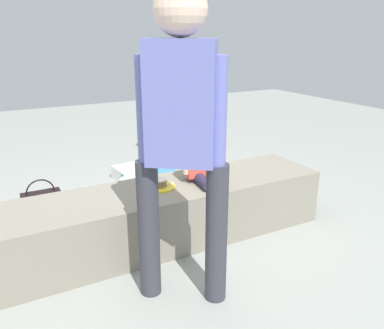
{
  "coord_description": "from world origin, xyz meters",
  "views": [
    {
      "loc": [
        -1.0,
        -2.36,
        1.44
      ],
      "look_at": [
        0.11,
        -0.3,
        0.66
      ],
      "focal_mm": 37.2,
      "sensor_mm": 36.0,
      "label": 1
    }
  ],
  "objects_px": {
    "water_bottle_near_gift": "(123,186)",
    "water_bottle_far_side": "(77,214)",
    "handbag_black_leather": "(42,202)",
    "party_cup_red": "(174,199)",
    "cake_box_white": "(129,173)",
    "adult_standing": "(181,124)",
    "cake_plate": "(159,185)",
    "gift_bag": "(162,163)",
    "child_seated": "(201,153)"
  },
  "relations": [
    {
      "from": "party_cup_red",
      "to": "handbag_black_leather",
      "type": "xyz_separation_m",
      "value": [
        -1.05,
        0.35,
        0.05
      ]
    },
    {
      "from": "handbag_black_leather",
      "to": "adult_standing",
      "type": "bearing_deg",
      "value": -70.4
    },
    {
      "from": "water_bottle_near_gift",
      "to": "handbag_black_leather",
      "type": "xyz_separation_m",
      "value": [
        -0.72,
        -0.06,
        0.01
      ]
    },
    {
      "from": "water_bottle_near_gift",
      "to": "water_bottle_far_side",
      "type": "xyz_separation_m",
      "value": [
        -0.51,
        -0.38,
        -0.01
      ]
    },
    {
      "from": "water_bottle_near_gift",
      "to": "party_cup_red",
      "type": "distance_m",
      "value": 0.53
    },
    {
      "from": "cake_plate",
      "to": "handbag_black_leather",
      "type": "xyz_separation_m",
      "value": [
        -0.69,
        0.87,
        -0.33
      ]
    },
    {
      "from": "adult_standing",
      "to": "cake_plate",
      "type": "distance_m",
      "value": 0.87
    },
    {
      "from": "water_bottle_near_gift",
      "to": "handbag_black_leather",
      "type": "height_order",
      "value": "handbag_black_leather"
    },
    {
      "from": "cake_box_white",
      "to": "handbag_black_leather",
      "type": "relative_size",
      "value": 0.88
    },
    {
      "from": "handbag_black_leather",
      "to": "cake_plate",
      "type": "bearing_deg",
      "value": -51.79
    },
    {
      "from": "water_bottle_near_gift",
      "to": "water_bottle_far_side",
      "type": "bearing_deg",
      "value": -143.14
    },
    {
      "from": "child_seated",
      "to": "gift_bag",
      "type": "height_order",
      "value": "child_seated"
    },
    {
      "from": "gift_bag",
      "to": "cake_plate",
      "type": "bearing_deg",
      "value": -114.8
    },
    {
      "from": "child_seated",
      "to": "cake_box_white",
      "type": "height_order",
      "value": "child_seated"
    },
    {
      "from": "gift_bag",
      "to": "water_bottle_near_gift",
      "type": "xyz_separation_m",
      "value": [
        -0.53,
        -0.28,
        -0.06
      ]
    },
    {
      "from": "cake_plate",
      "to": "party_cup_red",
      "type": "distance_m",
      "value": 0.74
    },
    {
      "from": "adult_standing",
      "to": "cake_plate",
      "type": "height_order",
      "value": "adult_standing"
    },
    {
      "from": "cake_plate",
      "to": "cake_box_white",
      "type": "xyz_separation_m",
      "value": [
        0.23,
        1.32,
        -0.37
      ]
    },
    {
      "from": "water_bottle_far_side",
      "to": "handbag_black_leather",
      "type": "relative_size",
      "value": 0.59
    },
    {
      "from": "adult_standing",
      "to": "cake_plate",
      "type": "bearing_deg",
      "value": 76.99
    },
    {
      "from": "adult_standing",
      "to": "water_bottle_far_side",
      "type": "bearing_deg",
      "value": 105.45
    },
    {
      "from": "water_bottle_far_side",
      "to": "party_cup_red",
      "type": "distance_m",
      "value": 0.84
    },
    {
      "from": "handbag_black_leather",
      "to": "party_cup_red",
      "type": "bearing_deg",
      "value": -18.43
    },
    {
      "from": "child_seated",
      "to": "gift_bag",
      "type": "bearing_deg",
      "value": 79.1
    },
    {
      "from": "adult_standing",
      "to": "cake_box_white",
      "type": "distance_m",
      "value": 2.2
    },
    {
      "from": "cake_plate",
      "to": "adult_standing",
      "type": "bearing_deg",
      "value": -103.01
    },
    {
      "from": "water_bottle_far_side",
      "to": "handbag_black_leather",
      "type": "xyz_separation_m",
      "value": [
        -0.21,
        0.32,
        0.02
      ]
    },
    {
      "from": "water_bottle_far_side",
      "to": "cake_box_white",
      "type": "relative_size",
      "value": 0.67
    },
    {
      "from": "water_bottle_far_side",
      "to": "gift_bag",
      "type": "bearing_deg",
      "value": 32.54
    },
    {
      "from": "child_seated",
      "to": "handbag_black_leather",
      "type": "distance_m",
      "value": 1.44
    },
    {
      "from": "adult_standing",
      "to": "party_cup_red",
      "type": "relative_size",
      "value": 15.32
    },
    {
      "from": "party_cup_red",
      "to": "cake_box_white",
      "type": "height_order",
      "value": "cake_box_white"
    },
    {
      "from": "child_seated",
      "to": "water_bottle_far_side",
      "type": "relative_size",
      "value": 2.64
    },
    {
      "from": "party_cup_red",
      "to": "water_bottle_far_side",
      "type": "bearing_deg",
      "value": 178.14
    },
    {
      "from": "gift_bag",
      "to": "cake_box_white",
      "type": "height_order",
      "value": "gift_bag"
    },
    {
      "from": "water_bottle_far_side",
      "to": "cake_box_white",
      "type": "bearing_deg",
      "value": 47.32
    },
    {
      "from": "water_bottle_far_side",
      "to": "cake_box_white",
      "type": "height_order",
      "value": "water_bottle_far_side"
    },
    {
      "from": "cake_plate",
      "to": "gift_bag",
      "type": "distance_m",
      "value": 1.37
    },
    {
      "from": "cake_box_white",
      "to": "water_bottle_far_side",
      "type": "bearing_deg",
      "value": -132.68
    },
    {
      "from": "gift_bag",
      "to": "water_bottle_far_side",
      "type": "bearing_deg",
      "value": -147.46
    },
    {
      "from": "water_bottle_far_side",
      "to": "cake_box_white",
      "type": "distance_m",
      "value": 1.04
    },
    {
      "from": "water_bottle_near_gift",
      "to": "party_cup_red",
      "type": "bearing_deg",
      "value": -51.85
    },
    {
      "from": "adult_standing",
      "to": "party_cup_red",
      "type": "xyz_separation_m",
      "value": [
        0.51,
        1.16,
        -0.95
      ]
    },
    {
      "from": "water_bottle_near_gift",
      "to": "cake_box_white",
      "type": "height_order",
      "value": "water_bottle_near_gift"
    },
    {
      "from": "adult_standing",
      "to": "water_bottle_far_side",
      "type": "height_order",
      "value": "adult_standing"
    },
    {
      "from": "gift_bag",
      "to": "cake_box_white",
      "type": "distance_m",
      "value": 0.36
    },
    {
      "from": "adult_standing",
      "to": "cake_box_white",
      "type": "relative_size",
      "value": 6.08
    },
    {
      "from": "water_bottle_near_gift",
      "to": "water_bottle_far_side",
      "type": "distance_m",
      "value": 0.64
    },
    {
      "from": "child_seated",
      "to": "water_bottle_near_gift",
      "type": "relative_size",
      "value": 2.36
    },
    {
      "from": "water_bottle_near_gift",
      "to": "water_bottle_far_side",
      "type": "height_order",
      "value": "water_bottle_near_gift"
    }
  ]
}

